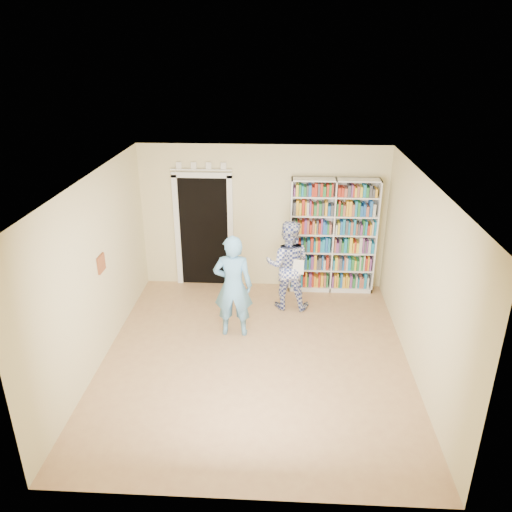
{
  "coord_description": "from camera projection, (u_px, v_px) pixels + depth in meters",
  "views": [
    {
      "loc": [
        0.35,
        -6.21,
        4.32
      ],
      "look_at": [
        -0.04,
        0.9,
        1.27
      ],
      "focal_mm": 35.0,
      "sensor_mm": 36.0,
      "label": 1
    }
  ],
  "objects": [
    {
      "name": "floor",
      "position": [
        255.0,
        358.0,
        7.42
      ],
      "size": [
        5.0,
        5.0,
        0.0
      ],
      "primitive_type": "plane",
      "color": "#A87851",
      "rests_on": "ground"
    },
    {
      "name": "ceiling",
      "position": [
        255.0,
        181.0,
        6.36
      ],
      "size": [
        5.0,
        5.0,
        0.0
      ],
      "primitive_type": "plane",
      "rotation": [
        3.14,
        0.0,
        0.0
      ],
      "color": "white",
      "rests_on": "wall_back"
    },
    {
      "name": "wall_back",
      "position": [
        263.0,
        218.0,
        9.18
      ],
      "size": [
        4.5,
        0.0,
        4.5
      ],
      "primitive_type": "plane",
      "rotation": [
        1.57,
        0.0,
        0.0
      ],
      "color": "beige",
      "rests_on": "floor"
    },
    {
      "name": "wall_left",
      "position": [
        95.0,
        272.0,
        7.0
      ],
      "size": [
        0.0,
        5.0,
        5.0
      ],
      "primitive_type": "plane",
      "rotation": [
        1.57,
        0.0,
        1.57
      ],
      "color": "beige",
      "rests_on": "floor"
    },
    {
      "name": "wall_right",
      "position": [
        420.0,
        280.0,
        6.77
      ],
      "size": [
        0.0,
        5.0,
        5.0
      ],
      "primitive_type": "plane",
      "rotation": [
        1.57,
        0.0,
        -1.57
      ],
      "color": "beige",
      "rests_on": "floor"
    },
    {
      "name": "bookshelf",
      "position": [
        333.0,
        236.0,
        9.08
      ],
      "size": [
        1.56,
        0.29,
        2.14
      ],
      "rotation": [
        0.0,
        0.0,
        0.17
      ],
      "color": "white",
      "rests_on": "floor"
    },
    {
      "name": "doorway",
      "position": [
        204.0,
        226.0,
        9.28
      ],
      "size": [
        1.1,
        0.08,
        2.43
      ],
      "color": "black",
      "rests_on": "floor"
    },
    {
      "name": "wall_art",
      "position": [
        101.0,
        263.0,
        7.16
      ],
      "size": [
        0.03,
        0.25,
        0.25
      ],
      "primitive_type": "cube",
      "color": "#622C1A",
      "rests_on": "wall_left"
    },
    {
      "name": "man_blue",
      "position": [
        233.0,
        286.0,
        7.74
      ],
      "size": [
        0.62,
        0.41,
        1.68
      ],
      "primitive_type": "imported",
      "rotation": [
        0.0,
        0.0,
        3.16
      ],
      "color": "#5C9CCD",
      "rests_on": "floor"
    },
    {
      "name": "man_plaid",
      "position": [
        288.0,
        265.0,
        8.57
      ],
      "size": [
        0.83,
        0.67,
        1.6
      ],
      "primitive_type": "imported",
      "rotation": [
        0.0,
        0.0,
        3.05
      ],
      "color": "navy",
      "rests_on": "floor"
    },
    {
      "name": "paper_sheet",
      "position": [
        298.0,
        267.0,
        8.31
      ],
      "size": [
        0.18,
        0.05,
        0.26
      ],
      "primitive_type": "cube",
      "rotation": [
        0.0,
        0.0,
        -0.22
      ],
      "color": "white",
      "rests_on": "man_plaid"
    }
  ]
}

